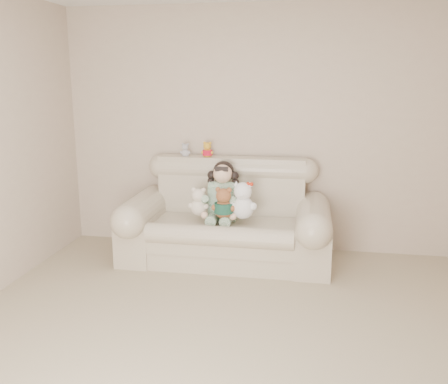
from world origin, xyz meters
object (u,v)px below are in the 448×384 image
brown_teddy (224,200)px  cream_teddy (199,199)px  seated_child (223,190)px  sofa (226,212)px  white_cat (243,196)px

brown_teddy → cream_teddy: brown_teddy is taller
seated_child → brown_teddy: bearing=-78.6°
sofa → white_cat: sofa is taller
sofa → seated_child: size_ratio=3.43×
seated_child → brown_teddy: size_ratio=1.66×
brown_teddy → cream_teddy: (-0.27, 0.07, -0.02)m
sofa → cream_teddy: 0.31m
sofa → cream_teddy: size_ratio=6.31×
brown_teddy → white_cat: bearing=6.3°
seated_child → cream_teddy: bearing=-141.4°
brown_teddy → cream_teddy: 0.28m
cream_teddy → sofa: bearing=5.1°
white_cat → brown_teddy: bearing=-167.0°
cream_teddy → seated_child: bearing=24.1°
white_cat → cream_teddy: (-0.45, 0.03, -0.05)m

